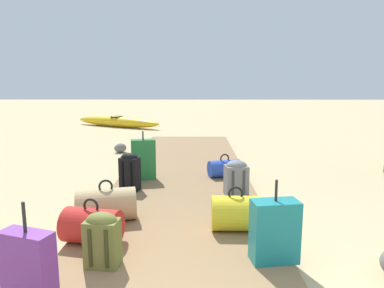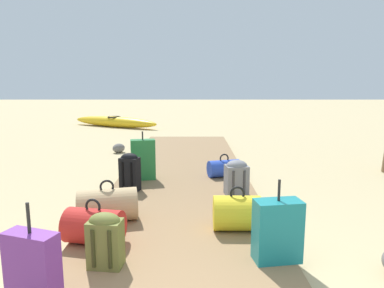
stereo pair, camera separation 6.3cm
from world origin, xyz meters
name	(u,v)px [view 2 (the right image)]	position (x,y,z in m)	size (l,w,h in m)	color
ground_plane	(183,195)	(0.00, 3.54, 0.00)	(60.00, 60.00, 0.00)	tan
boardwalk	(184,177)	(0.00, 4.43, 0.04)	(2.18, 8.86, 0.08)	olive
backpack_grey	(237,177)	(0.78, 3.31, 0.35)	(0.35, 0.31, 0.51)	slate
duffel_bag_yellow	(238,213)	(0.64, 2.09, 0.27)	(0.52, 0.39, 0.49)	gold
duffel_bag_tan	(108,205)	(-0.83, 2.34, 0.27)	(0.74, 0.53, 0.49)	tan
suitcase_teal	(278,231)	(0.91, 1.42, 0.36)	(0.44, 0.28, 0.75)	#197A7F
backpack_black	(131,171)	(-0.77, 3.52, 0.38)	(0.32, 0.26, 0.57)	black
duffel_bag_blue	(225,168)	(0.70, 4.32, 0.23)	(0.60, 0.42, 0.40)	#2847B7
suitcase_purple	(34,271)	(-0.97, 0.72, 0.37)	(0.41, 0.28, 0.79)	#6B2D84
suitcase_green	(144,160)	(-0.66, 4.14, 0.41)	(0.42, 0.26, 0.81)	#237538
duffel_bag_red	(95,226)	(-0.83, 1.76, 0.26)	(0.62, 0.46, 0.47)	red
backpack_olive	(106,239)	(-0.60, 1.30, 0.34)	(0.31, 0.24, 0.49)	olive
kayak	(115,122)	(-2.80, 11.83, 0.20)	(3.65, 2.30, 0.40)	gold
rock_left_far	(119,148)	(-1.62, 6.82, 0.11)	(0.32, 0.25, 0.22)	slate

